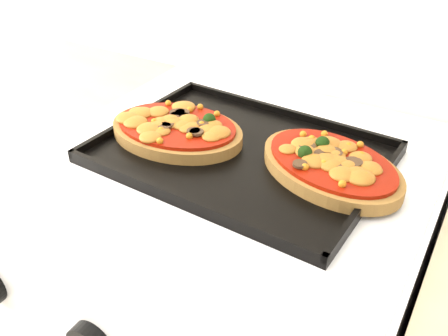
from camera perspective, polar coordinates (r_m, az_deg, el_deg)
The scene contains 4 objects.
control_panel at distance 0.61m, azimuth -14.43°, elevation -17.25°, with size 0.60×0.02×0.09m, color white.
baking_tray at distance 0.76m, azimuth 1.89°, elevation 1.89°, with size 0.42×0.31×0.02m, color black.
pizza_left at distance 0.80m, azimuth -5.44°, elevation 4.54°, with size 0.22×0.16×0.03m, color olive, non-canonical shape.
pizza_right at distance 0.72m, azimuth 12.15°, elevation 0.43°, with size 0.22×0.15×0.03m, color olive, non-canonical shape.
Camera 1 is at (0.31, 1.14, 1.32)m, focal length 40.00 mm.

